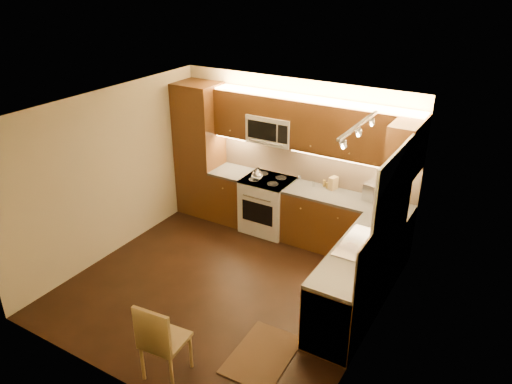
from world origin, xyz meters
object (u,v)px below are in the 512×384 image
Objects in this scene: dining_chair at (165,338)px; soap_bottle at (382,235)px; kettle at (257,173)px; toaster_oven at (381,192)px; knife_block at (333,183)px; stove at (267,204)px; sink at (364,240)px; microwave at (273,129)px.

soap_bottle is at bearing 51.96° from dining_chair.
kettle is at bearing 98.08° from dining_chair.
dining_chair is at bearing -62.82° from kettle.
toaster_oven is at bearing 119.45° from soap_bottle.
soap_bottle is at bearing -62.70° from toaster_oven.
knife_block is at bearing -172.79° from toaster_oven.
toaster_oven is 0.44× the size of dining_chair.
stove is at bearing -165.30° from toaster_oven.
stove is 0.59m from kettle.
microwave is at bearing 147.79° from sink.
kettle reaches higher than knife_block.
dining_chair is at bearing -99.37° from toaster_oven.
microwave is 0.75m from kettle.
sink is at bearing -71.91° from toaster_oven.
knife_block is (-0.97, 1.33, 0.02)m from sink.
soap_bottle is 2.87m from dining_chair.
kettle is 1.11× the size of soap_bottle.
dining_chair is (-0.39, -3.53, -0.51)m from knife_block.
knife_block is 1.61m from soap_bottle.
soap_bottle is (1.13, -1.15, -0.01)m from knife_block.
sink is 2.63m from dining_chair.
toaster_oven is at bearing 13.80° from knife_block.
kettle is at bearing -143.21° from stove.
kettle is (-2.14, 1.02, 0.05)m from sink.
soap_bottle reaches higher than stove.
toaster_oven reaches higher than soap_bottle.
stove is 2.42m from soap_bottle.
toaster_oven reaches higher than kettle.
microwave reaches higher than kettle.
toaster_oven is (1.78, 0.19, 0.57)m from stove.
dining_chair is (-1.52, -2.38, -0.51)m from soap_bottle.
sink reaches higher than dining_chair.
toaster_oven is 0.75m from knife_block.
toaster_oven is 3.73m from dining_chair.
knife_block is 3.59m from dining_chair.
kettle is 0.47× the size of toaster_oven.
sink is at bearing -12.01° from kettle.
stove is 4.51× the size of kettle.
sink is at bearing 52.76° from dining_chair.
kettle reaches higher than stove.
soap_bottle is (2.30, -0.84, -0.03)m from kettle.
microwave reaches higher than stove.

